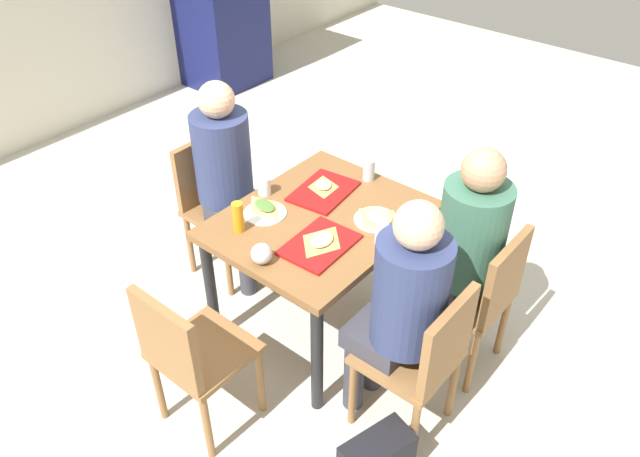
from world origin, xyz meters
TOP-DOWN VIEW (x-y plane):
  - ground_plane at (0.00, 0.00)m, footprint 10.00×10.00m
  - main_table at (0.00, 0.00)m, footprint 1.05×0.85m
  - chair_near_left at (-0.26, -0.81)m, footprint 0.40×0.40m
  - chair_near_right at (0.26, -0.81)m, footprint 0.40×0.40m
  - chair_far_side at (0.00, 0.81)m, footprint 0.40×0.40m
  - chair_left_end at (-0.91, 0.00)m, footprint 0.40×0.40m
  - person_in_red at (-0.26, -0.67)m, footprint 0.32×0.42m
  - person_in_brown_jacket at (0.26, -0.67)m, footprint 0.32×0.42m
  - person_far_side at (-0.00, 0.67)m, footprint 0.32×0.42m
  - tray_red_near at (-0.18, -0.15)m, footprint 0.37×0.28m
  - tray_red_far at (0.18, 0.13)m, footprint 0.39×0.30m
  - paper_plate_center at (-0.16, 0.23)m, footprint 0.22×0.22m
  - paper_plate_near_edge at (0.16, -0.23)m, footprint 0.22×0.22m
  - pizza_slice_a at (-0.17, -0.15)m, footprint 0.22×0.18m
  - pizza_slice_b at (0.21, 0.15)m, footprint 0.20×0.20m
  - pizza_slice_c at (-0.13, 0.26)m, footprint 0.17×0.22m
  - pizza_slice_d at (0.16, -0.25)m, footprint 0.18×0.21m
  - plastic_cup_a at (-0.03, 0.36)m, footprint 0.07×0.07m
  - plastic_cup_b at (0.03, -0.36)m, footprint 0.07×0.07m
  - soda_can at (0.44, 0.02)m, footprint 0.07×0.07m
  - condiment_bottle at (-0.34, 0.23)m, footprint 0.06×0.06m
  - foil_bundle at (-0.44, -0.02)m, footprint 0.10×0.10m

SIDE VIEW (x-z plane):
  - ground_plane at x=0.00m, z-range -0.02..0.00m
  - chair_near_left at x=-0.26m, z-range 0.07..0.93m
  - chair_near_right at x=0.26m, z-range 0.07..0.93m
  - chair_far_side at x=0.00m, z-range 0.07..0.93m
  - chair_left_end at x=-0.91m, z-range 0.07..0.93m
  - main_table at x=0.00m, z-range 0.27..1.00m
  - paper_plate_center at x=-0.16m, z-range 0.74..0.74m
  - paper_plate_near_edge at x=0.16m, z-range 0.74..0.74m
  - tray_red_near at x=-0.18m, z-range 0.74..0.75m
  - tray_red_far at x=0.18m, z-range 0.74..0.75m
  - person_in_red at x=-0.26m, z-range 0.12..1.38m
  - person_in_brown_jacket at x=0.26m, z-range 0.12..1.38m
  - person_far_side at x=0.00m, z-range 0.12..1.38m
  - pizza_slice_c at x=-0.13m, z-range 0.74..0.76m
  - pizza_slice_d at x=0.16m, z-range 0.74..0.76m
  - pizza_slice_a at x=-0.17m, z-range 0.75..0.77m
  - pizza_slice_b at x=0.21m, z-range 0.75..0.77m
  - plastic_cup_a at x=-0.03m, z-range 0.74..0.84m
  - plastic_cup_b at x=0.03m, z-range 0.74..0.84m
  - foil_bundle at x=-0.44m, z-range 0.74..0.84m
  - soda_can at x=0.44m, z-range 0.74..0.86m
  - condiment_bottle at x=-0.34m, z-range 0.74..0.90m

